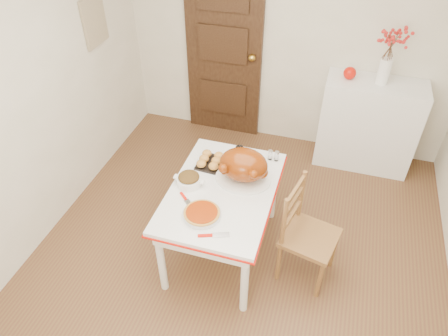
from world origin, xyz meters
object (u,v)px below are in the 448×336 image
(chair_oak, at_px, (311,236))
(turkey_platter, at_px, (243,166))
(sideboard, at_px, (367,125))
(kitchen_table, at_px, (222,221))
(pumpkin_pie, at_px, (202,213))

(chair_oak, bearing_deg, turkey_platter, 85.24)
(sideboard, height_order, kitchen_table, sideboard)
(sideboard, xyz_separation_m, turkey_platter, (-0.96, -1.48, 0.37))
(chair_oak, distance_m, pumpkin_pie, 0.89)
(chair_oak, height_order, turkey_platter, turkey_platter)
(kitchen_table, relative_size, chair_oak, 1.32)
(sideboard, relative_size, chair_oak, 1.07)
(chair_oak, bearing_deg, pumpkin_pie, 122.37)
(chair_oak, height_order, pumpkin_pie, chair_oak)
(chair_oak, xyz_separation_m, pumpkin_pie, (-0.79, -0.28, 0.29))
(sideboard, relative_size, kitchen_table, 0.81)
(turkey_platter, relative_size, pumpkin_pie, 1.62)
(turkey_platter, bearing_deg, chair_oak, -34.62)
(sideboard, relative_size, pumpkin_pie, 3.52)
(sideboard, distance_m, chair_oak, 1.71)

